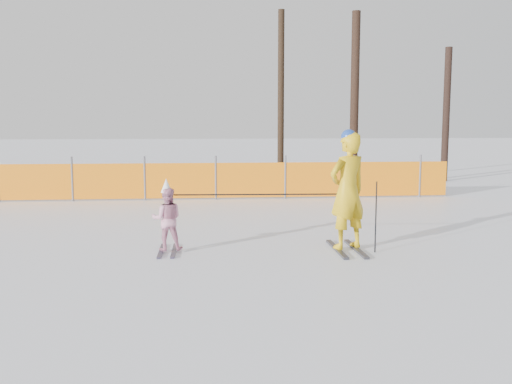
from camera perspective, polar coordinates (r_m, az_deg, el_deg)
ground at (r=9.72m, az=0.26°, el=-6.23°), size 120.00×120.00×0.00m
adult at (r=9.96m, az=9.15°, el=0.17°), size 0.87×1.40×2.10m
child at (r=9.90m, az=-8.90°, el=-2.64°), size 0.54×1.06×1.27m
ski_poles at (r=9.78m, az=3.71°, el=-0.93°), size 3.45×0.37×1.22m
safety_fence at (r=16.29m, az=-6.28°, el=1.17°), size 14.82×0.06×1.25m
tree_trunks at (r=19.87m, az=11.18°, el=8.44°), size 6.59×2.36×5.78m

